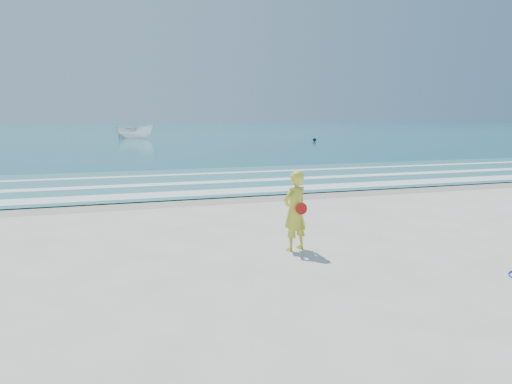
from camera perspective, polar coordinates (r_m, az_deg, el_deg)
name	(u,v)px	position (r m, az deg, el deg)	size (l,w,h in m)	color
ground	(309,273)	(9.94, 6.11, -9.15)	(400.00, 400.00, 0.00)	silver
wet_sand	(206,199)	(18.28, -5.71, -0.85)	(400.00, 2.40, 0.00)	#B2A893
ocean	(107,129)	(113.69, -16.66, 6.92)	(400.00, 190.00, 0.04)	#19727F
shallow	(182,181)	(23.13, -8.48, 1.23)	(400.00, 10.00, 0.01)	#59B7AD
foam_near	(199,193)	(19.53, -6.56, -0.09)	(400.00, 1.40, 0.01)	white
foam_mid	(185,183)	(22.35, -8.11, 1.00)	(400.00, 0.90, 0.01)	white
foam_far	(173,175)	(25.57, -9.47, 1.95)	(400.00, 0.60, 0.01)	white
boat	(135,131)	(65.68, -13.69, 6.76)	(1.83, 4.86, 1.88)	white
buoy	(314,140)	(57.45, 6.70, 5.95)	(0.42, 0.42, 0.42)	black
woman	(295,211)	(11.31, 4.47, -2.15)	(0.78, 0.66, 1.82)	yellow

